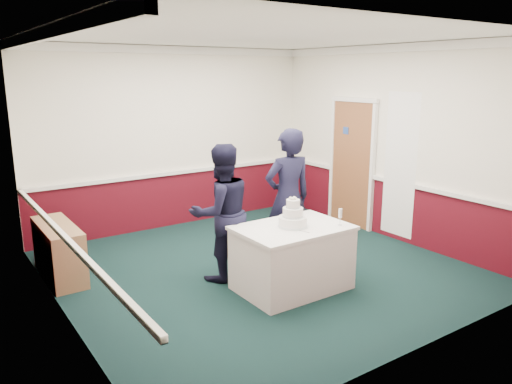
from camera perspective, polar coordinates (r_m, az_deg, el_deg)
ground at (r=6.80m, az=0.44°, el=-8.75°), size 5.00×5.00×0.00m
room_shell at (r=6.87m, az=-1.92°, el=8.41°), size 5.00×5.00×3.00m
sideboard at (r=6.89m, az=-21.58°, el=-6.30°), size 0.41×1.20×0.70m
cake_table at (r=6.08m, az=4.15°, el=-7.45°), size 1.32×0.92×0.79m
wedding_cake at (r=5.92m, az=4.23°, el=-2.93°), size 0.35×0.35×0.36m
cake_knife at (r=5.79m, az=5.21°, el=-4.46°), size 0.08×0.21×0.00m
champagne_flute at (r=6.04m, az=9.61°, el=-2.51°), size 0.05×0.05×0.21m
person_man at (r=6.24m, az=-3.97°, el=-2.38°), size 0.88×0.71×1.74m
person_woman at (r=6.68m, az=3.67°, el=-0.72°), size 0.74×0.53×1.88m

